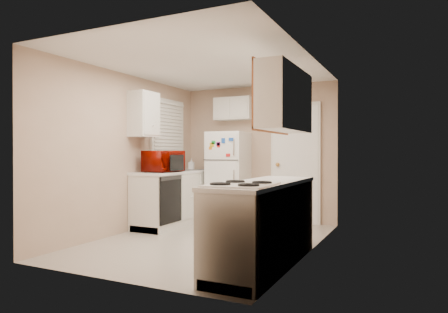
% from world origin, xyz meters
% --- Properties ---
extents(floor, '(3.80, 3.80, 0.00)m').
position_xyz_m(floor, '(0.00, 0.00, 0.00)').
color(floor, beige).
rests_on(floor, ground).
extents(ceiling, '(3.80, 3.80, 0.00)m').
position_xyz_m(ceiling, '(0.00, 0.00, 2.40)').
color(ceiling, white).
rests_on(ceiling, floor).
extents(wall_left, '(3.80, 3.80, 0.00)m').
position_xyz_m(wall_left, '(-1.40, 0.00, 1.20)').
color(wall_left, tan).
rests_on(wall_left, floor).
extents(wall_right, '(3.80, 3.80, 0.00)m').
position_xyz_m(wall_right, '(1.40, 0.00, 1.20)').
color(wall_right, tan).
rests_on(wall_right, floor).
extents(wall_back, '(2.80, 2.80, 0.00)m').
position_xyz_m(wall_back, '(0.00, 1.90, 1.20)').
color(wall_back, tan).
rests_on(wall_back, floor).
extents(wall_front, '(2.80, 2.80, 0.00)m').
position_xyz_m(wall_front, '(0.00, -1.90, 1.20)').
color(wall_front, tan).
rests_on(wall_front, floor).
extents(left_counter, '(0.60, 1.80, 0.90)m').
position_xyz_m(left_counter, '(-1.10, 0.90, 0.45)').
color(left_counter, silver).
rests_on(left_counter, floor).
extents(dishwasher, '(0.03, 0.58, 0.72)m').
position_xyz_m(dishwasher, '(-0.81, 0.30, 0.49)').
color(dishwasher, black).
rests_on(dishwasher, floor).
extents(sink, '(0.54, 0.74, 0.16)m').
position_xyz_m(sink, '(-1.10, 1.05, 0.86)').
color(sink, gray).
rests_on(sink, left_counter).
extents(microwave, '(0.62, 0.36, 0.40)m').
position_xyz_m(microwave, '(-1.03, 0.44, 1.05)').
color(microwave, '#7D0900').
rests_on(microwave, left_counter).
extents(soap_bottle, '(0.11, 0.11, 0.20)m').
position_xyz_m(soap_bottle, '(-1.15, 1.50, 1.00)').
color(soap_bottle, white).
rests_on(soap_bottle, left_counter).
extents(window_blinds, '(0.10, 0.98, 1.08)m').
position_xyz_m(window_blinds, '(-1.36, 1.05, 1.60)').
color(window_blinds, silver).
rests_on(window_blinds, wall_left).
extents(upper_cabinet_left, '(0.30, 0.45, 0.70)m').
position_xyz_m(upper_cabinet_left, '(-1.25, 0.22, 1.80)').
color(upper_cabinet_left, silver).
rests_on(upper_cabinet_left, wall_left).
extents(refrigerator, '(0.67, 0.65, 1.57)m').
position_xyz_m(refrigerator, '(-0.43, 1.58, 0.79)').
color(refrigerator, white).
rests_on(refrigerator, floor).
extents(cabinet_over_fridge, '(0.70, 0.30, 0.40)m').
position_xyz_m(cabinet_over_fridge, '(-0.40, 1.75, 2.00)').
color(cabinet_over_fridge, silver).
rests_on(cabinet_over_fridge, wall_back).
extents(interior_door, '(0.86, 0.06, 2.08)m').
position_xyz_m(interior_door, '(0.70, 1.86, 1.02)').
color(interior_door, white).
rests_on(interior_door, floor).
extents(right_counter, '(0.60, 2.00, 0.90)m').
position_xyz_m(right_counter, '(1.10, -0.80, 0.45)').
color(right_counter, silver).
rests_on(right_counter, floor).
extents(stove, '(0.61, 0.73, 0.86)m').
position_xyz_m(stove, '(1.09, -1.38, 0.43)').
color(stove, white).
rests_on(stove, floor).
extents(upper_cabinet_right, '(0.30, 1.20, 0.70)m').
position_xyz_m(upper_cabinet_right, '(1.25, -0.50, 1.80)').
color(upper_cabinet_right, silver).
rests_on(upper_cabinet_right, wall_right).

